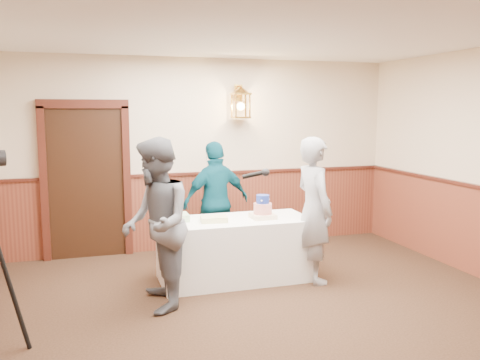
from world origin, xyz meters
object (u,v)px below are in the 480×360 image
object	(u,v)px
baker	(314,210)
assistant_p	(216,202)
interviewer	(156,224)
sheet_cake_green	(174,217)
display_table	(235,249)
sheet_cake_yellow	(214,219)
tiered_cake	(263,209)

from	to	relation	value
baker	assistant_p	bearing A→B (deg)	33.86
interviewer	sheet_cake_green	bearing A→B (deg)	160.36
display_table	assistant_p	bearing A→B (deg)	91.20
sheet_cake_yellow	interviewer	xyz separation A→B (m)	(-0.75, -0.56, 0.11)
interviewer	tiered_cake	bearing A→B (deg)	115.65
sheet_cake_green	baker	size ratio (longest dim) A/B	0.20
sheet_cake_yellow	sheet_cake_green	size ratio (longest dim) A/B	0.89
tiered_cake	interviewer	xyz separation A→B (m)	(-1.37, -0.57, 0.03)
display_table	sheet_cake_green	bearing A→B (deg)	170.16
display_table	assistant_p	world-z (taller)	assistant_p
interviewer	sheet_cake_yellow	bearing A→B (deg)	129.79
tiered_cake	interviewer	bearing A→B (deg)	-157.35
display_table	interviewer	xyz separation A→B (m)	(-1.03, -0.63, 0.52)
tiered_cake	display_table	bearing A→B (deg)	170.43
tiered_cake	baker	distance (m)	0.61
display_table	assistant_p	xyz separation A→B (m)	(-0.02, 0.82, 0.44)
display_table	sheet_cake_yellow	world-z (taller)	sheet_cake_yellow
assistant_p	baker	bearing A→B (deg)	115.97
display_table	sheet_cake_yellow	size ratio (longest dim) A/B	5.88
sheet_cake_green	display_table	bearing A→B (deg)	-9.84
display_table	tiered_cake	size ratio (longest dim) A/B	6.32
sheet_cake_green	assistant_p	size ratio (longest dim) A/B	0.21
sheet_cake_yellow	sheet_cake_green	bearing A→B (deg)	157.11
sheet_cake_yellow	sheet_cake_green	xyz separation A→B (m)	(-0.44, 0.19, 0.01)
display_table	sheet_cake_yellow	distance (m)	0.50
display_table	tiered_cake	world-z (taller)	tiered_cake
interviewer	baker	size ratio (longest dim) A/B	1.02
baker	sheet_cake_yellow	bearing A→B (deg)	72.85
sheet_cake_yellow	assistant_p	distance (m)	0.92
sheet_cake_yellow	sheet_cake_green	distance (m)	0.48
sheet_cake_green	baker	world-z (taller)	baker
tiered_cake	assistant_p	world-z (taller)	assistant_p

